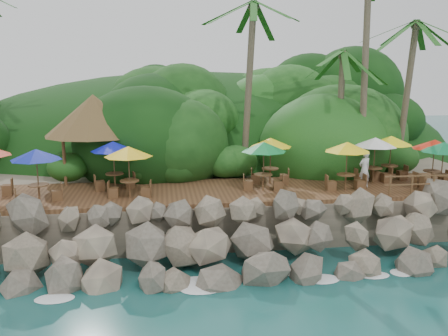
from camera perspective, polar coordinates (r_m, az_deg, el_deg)
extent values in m
plane|color=#19514F|center=(18.37, 2.58, -14.19)|extent=(140.00, 140.00, 0.00)
cube|color=gray|center=(33.16, -2.31, -0.61)|extent=(32.00, 25.20, 2.10)
ellipsoid|color=#143811|center=(40.69, -3.30, 0.11)|extent=(44.80, 28.00, 15.40)
cube|color=brown|center=(23.22, 0.00, -2.90)|extent=(26.00, 5.00, 0.20)
ellipsoid|color=white|center=(19.33, -25.77, -13.92)|extent=(1.20, 0.80, 0.06)
ellipsoid|color=white|center=(18.62, -16.69, -14.22)|extent=(1.20, 0.80, 0.06)
ellipsoid|color=white|center=(18.38, -7.13, -14.15)|extent=(1.20, 0.80, 0.06)
ellipsoid|color=white|center=(18.62, 2.42, -13.71)|extent=(1.20, 0.80, 0.06)
ellipsoid|color=white|center=(19.34, 11.43, -12.96)|extent=(1.20, 0.80, 0.06)
ellipsoid|color=white|center=(20.47, 19.58, -12.00)|extent=(1.20, 0.80, 0.06)
cylinder|color=brown|center=(26.02, 3.01, 9.29)|extent=(0.92, 0.87, 9.38)
ellipsoid|color=#23601E|center=(26.27, 3.12, 19.56)|extent=(6.00, 6.00, 2.40)
cylinder|color=brown|center=(27.65, 14.02, 6.50)|extent=(0.41, 0.54, 6.89)
ellipsoid|color=#23601E|center=(27.59, 14.37, 13.64)|extent=(6.00, 6.00, 2.40)
cylinder|color=brown|center=(27.20, 16.85, 11.02)|extent=(0.79, 1.64, 11.35)
cylinder|color=brown|center=(29.09, 21.42, 7.90)|extent=(0.79, 0.94, 8.53)
ellipsoid|color=#23601E|center=(29.21, 22.04, 16.26)|extent=(6.00, 6.00, 2.40)
cylinder|color=brown|center=(25.22, -18.94, 0.64)|extent=(0.16, 0.16, 2.40)
cylinder|color=brown|center=(24.82, -12.60, 0.82)|extent=(0.16, 0.16, 2.40)
cylinder|color=brown|center=(27.93, -17.86, 1.70)|extent=(0.16, 0.16, 2.40)
cylinder|color=brown|center=(27.57, -12.12, 1.88)|extent=(0.16, 0.16, 2.40)
cone|color=brown|center=(26.06, -15.65, 6.27)|extent=(5.25, 5.25, 2.20)
cube|color=brown|center=(24.41, -24.98, -2.45)|extent=(0.51, 0.51, 0.49)
cylinder|color=brown|center=(22.43, -21.70, -2.94)|extent=(0.08, 0.08, 0.79)
cylinder|color=brown|center=(22.34, -21.77, -1.93)|extent=(0.89, 0.89, 0.05)
cylinder|color=brown|center=(22.27, -21.84, -1.00)|extent=(0.05, 0.05, 2.34)
cone|color=#0B1A97|center=(22.09, -22.03, 1.55)|extent=(2.23, 2.23, 0.48)
cube|color=brown|center=(22.47, -23.56, -3.45)|extent=(0.55, 0.55, 0.49)
cube|color=brown|center=(22.49, -19.78, -3.16)|extent=(0.55, 0.55, 0.49)
cylinder|color=brown|center=(25.30, 24.99, -1.65)|extent=(0.08, 0.08, 0.79)
cylinder|color=brown|center=(25.22, 25.07, -0.75)|extent=(0.89, 0.89, 0.05)
cylinder|color=brown|center=(25.15, 25.14, 0.07)|extent=(0.05, 0.05, 2.34)
cone|color=#0B6B39|center=(24.99, 25.33, 2.34)|extent=(2.23, 2.23, 0.48)
cube|color=brown|center=(24.95, 23.51, -2.05)|extent=(0.45, 0.45, 0.49)
cylinder|color=brown|center=(23.08, 4.82, -1.77)|extent=(0.08, 0.08, 0.79)
cylinder|color=brown|center=(22.99, 4.83, -0.79)|extent=(0.89, 0.89, 0.05)
cylinder|color=brown|center=(22.92, 4.85, 0.11)|extent=(0.05, 0.05, 2.34)
cone|color=#0D7D35|center=(22.74, 4.89, 2.61)|extent=(2.23, 2.23, 0.48)
cube|color=brown|center=(23.09, 2.97, -2.12)|extent=(0.51, 0.51, 0.49)
cube|color=brown|center=(23.16, 6.65, -2.14)|extent=(0.51, 0.51, 0.49)
cylinder|color=brown|center=(25.84, 17.80, -0.87)|extent=(0.08, 0.08, 0.79)
cylinder|color=brown|center=(25.76, 17.85, 0.01)|extent=(0.89, 0.89, 0.05)
cylinder|color=brown|center=(25.69, 17.90, 0.82)|extent=(0.05, 0.05, 2.34)
cone|color=white|center=(25.54, 18.04, 3.05)|extent=(2.23, 2.23, 0.48)
cube|color=brown|center=(25.56, 16.27, -1.25)|extent=(0.45, 0.45, 0.49)
cube|color=brown|center=(26.19, 19.25, -1.13)|extent=(0.45, 0.45, 0.49)
cylinder|color=brown|center=(23.76, 14.65, -1.73)|extent=(0.08, 0.08, 0.79)
cylinder|color=brown|center=(23.68, 14.70, -0.78)|extent=(0.89, 0.89, 0.05)
cylinder|color=brown|center=(23.60, 14.75, 0.11)|extent=(0.05, 0.05, 2.34)
cone|color=yellow|center=(23.43, 14.87, 2.52)|extent=(2.23, 2.23, 0.48)
cube|color=brown|center=(23.55, 12.94, -2.13)|extent=(0.46, 0.46, 0.49)
cube|color=brown|center=(24.06, 16.30, -2.02)|extent=(0.46, 0.46, 0.49)
cylinder|color=brown|center=(26.08, 24.08, -1.21)|extent=(0.08, 0.08, 0.79)
cylinder|color=brown|center=(26.00, 24.15, -0.34)|extent=(0.89, 0.89, 0.05)
cylinder|color=brown|center=(25.93, 24.21, 0.46)|extent=(0.05, 0.05, 2.34)
cone|color=red|center=(25.78, 24.40, 2.66)|extent=(2.23, 2.23, 0.48)
cube|color=brown|center=(25.67, 22.72, -1.63)|extent=(0.48, 0.48, 0.49)
cube|color=brown|center=(26.55, 25.33, -1.43)|extent=(0.48, 0.48, 0.49)
cylinder|color=brown|center=(22.08, -11.45, -2.57)|extent=(0.08, 0.08, 0.79)
cylinder|color=brown|center=(21.99, -11.49, -1.55)|extent=(0.89, 0.89, 0.05)
cylinder|color=brown|center=(21.91, -11.53, -0.60)|extent=(0.05, 0.05, 2.34)
cone|color=yellow|center=(21.73, -11.63, 2.00)|extent=(2.23, 2.23, 0.48)
cube|color=brown|center=(22.22, -13.34, -2.96)|extent=(0.47, 0.47, 0.49)
cube|color=brown|center=(22.03, -9.52, -2.92)|extent=(0.47, 0.47, 0.49)
cylinder|color=brown|center=(23.81, -13.21, -1.63)|extent=(0.08, 0.08, 0.79)
cylinder|color=brown|center=(23.72, -13.26, -0.68)|extent=(0.89, 0.89, 0.05)
cylinder|color=brown|center=(23.65, -13.30, 0.20)|extent=(0.05, 0.05, 2.34)
cone|color=#0D17B4|center=(23.48, -13.41, 2.61)|extent=(2.23, 2.23, 0.48)
cube|color=brown|center=(23.74, -14.96, -2.13)|extent=(0.55, 0.55, 0.49)
cube|color=brown|center=(23.97, -11.45, -1.83)|extent=(0.55, 0.55, 0.49)
cylinder|color=brown|center=(26.78, 19.55, -0.57)|extent=(0.08, 0.08, 0.79)
cylinder|color=brown|center=(26.70, 19.61, 0.28)|extent=(0.89, 0.89, 0.05)
cylinder|color=brown|center=(26.64, 19.66, 1.07)|extent=(0.05, 0.05, 2.34)
cone|color=yellow|center=(26.49, 19.81, 3.21)|extent=(2.23, 2.23, 0.48)
cube|color=brown|center=(26.48, 18.10, -0.93)|extent=(0.45, 0.45, 0.49)
cube|color=brown|center=(27.15, 20.93, -0.82)|extent=(0.45, 0.45, 0.49)
cylinder|color=brown|center=(24.57, 5.65, -0.98)|extent=(0.08, 0.08, 0.79)
cylinder|color=brown|center=(24.49, 5.67, -0.06)|extent=(0.89, 0.89, 0.05)
cylinder|color=brown|center=(24.42, 5.68, 0.79)|extent=(0.05, 0.05, 2.34)
cone|color=yellow|center=(24.26, 5.73, 3.14)|extent=(2.23, 2.23, 0.48)
cube|color=brown|center=(24.59, 3.91, -1.30)|extent=(0.52, 0.52, 0.49)
cube|color=brown|center=(24.64, 7.37, -1.34)|extent=(0.52, 0.52, 0.49)
cylinder|color=brown|center=(23.14, 19.65, -2.10)|extent=(0.10, 0.10, 1.00)
cylinder|color=brown|center=(23.66, 22.02, -1.98)|extent=(0.10, 0.10, 1.00)
cylinder|color=brown|center=(24.22, 24.29, -1.87)|extent=(0.10, 0.10, 1.00)
imported|color=white|center=(24.50, 16.82, -0.13)|extent=(0.81, 0.67, 1.90)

